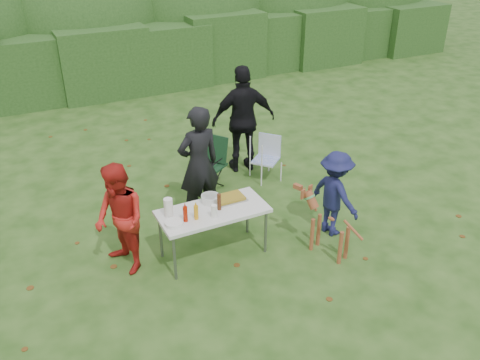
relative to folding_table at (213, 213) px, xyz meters
name	(u,v)px	position (x,y,z in m)	size (l,w,h in m)	color
ground	(241,258)	(0.30, -0.26, -0.69)	(80.00, 80.00, 0.00)	#1E4211
hedge_row	(102,62)	(0.30, 7.74, 0.16)	(22.00, 1.40, 1.70)	#23471C
shrub_backdrop	(85,21)	(0.30, 9.34, 0.91)	(20.00, 2.60, 3.20)	#3D6628
folding_table	(213,213)	(0.00, 0.00, 0.00)	(1.50, 0.70, 0.74)	silver
person_cook	(199,164)	(0.22, 1.01, 0.25)	(0.68, 0.45, 1.86)	black
person_red_jacket	(120,220)	(-1.21, 0.26, 0.09)	(0.76, 0.59, 1.56)	#B31E18
person_black_puffy	(244,120)	(1.59, 2.20, 0.31)	(1.16, 0.48, 1.98)	black
child	(335,194)	(1.83, -0.29, -0.02)	(0.86, 0.50, 1.34)	#181A48
dog	(330,227)	(1.46, -0.73, -0.24)	(0.95, 0.38, 0.90)	brown
camping_chair	(209,164)	(0.73, 1.84, -0.23)	(0.57, 0.57, 0.91)	black
lawn_chair	(266,158)	(1.77, 1.68, -0.28)	(0.47, 0.47, 0.80)	blue
food_tray	(229,199)	(0.32, 0.14, 0.06)	(0.45, 0.30, 0.02)	#B7B7BA
focaccia_bread	(229,198)	(0.32, 0.14, 0.09)	(0.40, 0.26, 0.04)	olive
mustard_bottle	(196,212)	(-0.29, -0.11, 0.15)	(0.06, 0.06, 0.20)	orange
ketchup_bottle	(185,214)	(-0.43, -0.10, 0.16)	(0.06, 0.06, 0.22)	#9C1704
beer_bottle	(219,202)	(0.09, -0.03, 0.17)	(0.06, 0.06, 0.24)	#47230F
paper_towel_roll	(168,207)	(-0.58, 0.13, 0.18)	(0.12, 0.12, 0.26)	white
cup_stack	(214,211)	(-0.05, -0.17, 0.14)	(0.08, 0.08, 0.18)	white
pasta_bowl	(210,199)	(0.06, 0.21, 0.10)	(0.26, 0.26, 0.10)	silver
plate_stack	(174,223)	(-0.60, -0.11, 0.08)	(0.24, 0.24, 0.05)	white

